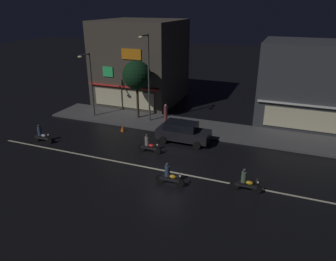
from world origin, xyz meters
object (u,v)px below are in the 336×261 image
motorcycle_following (148,145)px  traffic_cone (123,128)px  streetlamp_west (90,79)px  motorcycle_opposite_lane (245,182)px  streetlamp_mid (148,72)px  motorcycle_trailing_far (169,176)px  parked_car_near_kerb (183,132)px  pedestrian_on_sidewalk (166,115)px  motorcycle_lead (41,135)px

motorcycle_following → traffic_cone: (-3.93, 3.09, -0.36)m
streetlamp_west → motorcycle_opposite_lane: (16.08, -7.94, -3.21)m
motorcycle_following → streetlamp_mid: bearing=118.1°
motorcycle_following → motorcycle_trailing_far: same height
motorcycle_opposite_lane → streetlamp_mid: bearing=-46.5°
parked_car_near_kerb → traffic_cone: (-5.69, 0.22, -0.59)m
motorcycle_trailing_far → streetlamp_west: bearing=-39.1°
streetlamp_west → motorcycle_following: 10.42m
streetlamp_mid → pedestrian_on_sidewalk: streetlamp_mid is taller
pedestrian_on_sidewalk → traffic_cone: size_ratio=3.37×
motorcycle_opposite_lane → motorcycle_lead: bearing=-10.9°
parked_car_near_kerb → traffic_cone: size_ratio=7.82×
streetlamp_west → motorcycle_following: bearing=-31.8°
motorcycle_lead → motorcycle_opposite_lane: bearing=1.7°
motorcycle_opposite_lane → traffic_cone: 12.96m
parked_car_near_kerb → motorcycle_trailing_far: bearing=101.7°
pedestrian_on_sidewalk → parked_car_near_kerb: bearing=68.7°
streetlamp_west → streetlamp_mid: 5.86m
motorcycle_following → traffic_cone: motorcycle_following is taller
streetlamp_west → motorcycle_following: streetlamp_west is taller
traffic_cone → streetlamp_mid: bearing=66.9°
motorcycle_trailing_far → pedestrian_on_sidewalk: bearing=-68.5°
pedestrian_on_sidewalk → motorcycle_lead: pedestrian_on_sidewalk is taller
streetlamp_west → motorcycle_opposite_lane: streetlamp_west is taller
motorcycle_trailing_far → motorcycle_following: bearing=-51.4°
parked_car_near_kerb → motorcycle_following: bearing=58.5°
streetlamp_west → pedestrian_on_sidewalk: 8.01m
motorcycle_following → streetlamp_west: bearing=152.1°
parked_car_near_kerb → motorcycle_following: parked_car_near_kerb is taller
streetlamp_mid → pedestrian_on_sidewalk: (1.72, 0.00, -3.79)m
streetlamp_mid → parked_car_near_kerb: 6.70m
streetlamp_west → motorcycle_lead: size_ratio=3.24×
motorcycle_lead → motorcycle_opposite_lane: size_ratio=1.00×
motorcycle_lead → streetlamp_mid: bearing=56.2°
streetlamp_west → traffic_cone: 6.12m
pedestrian_on_sidewalk → parked_car_near_kerb: size_ratio=0.43×
motorcycle_opposite_lane → traffic_cone: motorcycle_opposite_lane is taller
traffic_cone → parked_car_near_kerb: bearing=-2.2°
motorcycle_lead → traffic_cone: bearing=48.4°
pedestrian_on_sidewalk → parked_car_near_kerb: 4.15m
streetlamp_mid → motorcycle_trailing_far: size_ratio=4.21×
motorcycle_lead → traffic_cone: (4.98, 4.52, -0.36)m
motorcycle_following → motorcycle_opposite_lane: size_ratio=1.00×
parked_car_near_kerb → motorcycle_opposite_lane: (5.89, -5.59, -0.24)m
parked_car_near_kerb → motorcycle_opposite_lane: parked_car_near_kerb is taller
streetlamp_west → motorcycle_lead: (-0.48, -6.64, -3.21)m
motorcycle_lead → motorcycle_opposite_lane: 16.61m
parked_car_near_kerb → traffic_cone: bearing=-2.2°
parked_car_near_kerb → motorcycle_following: (-1.76, -2.87, -0.24)m
streetlamp_west → parked_car_near_kerb: streetlamp_west is taller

